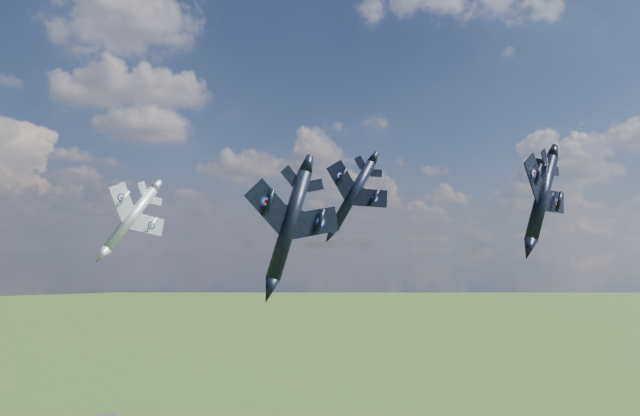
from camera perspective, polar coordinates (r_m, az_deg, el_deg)
name	(u,v)px	position (r m, az deg, el deg)	size (l,w,h in m)	color
jet_lead_navy	(289,225)	(58.39, -2.83, -1.52)	(10.43, 14.55, 3.01)	black
jet_right_navy	(542,198)	(65.16, 19.61, 0.88)	(9.52, 13.27, 2.74)	black
jet_high_navy	(353,195)	(89.11, 3.02, 1.20)	(10.96, 15.28, 3.16)	black
jet_left_silver	(131,219)	(81.33, -16.93, -0.93)	(9.60, 13.39, 2.77)	#ACAFB7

